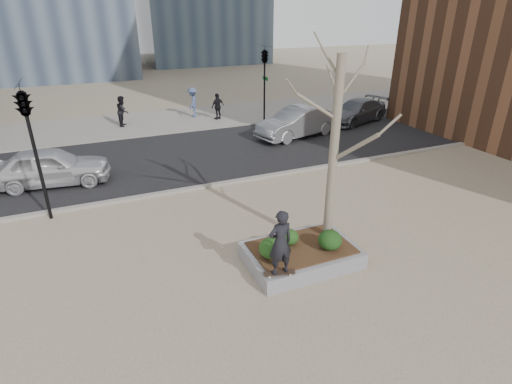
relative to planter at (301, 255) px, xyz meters
name	(u,v)px	position (x,y,z in m)	size (l,w,h in m)	color
ground	(268,270)	(-1.00, 0.00, -0.23)	(120.00, 120.00, 0.00)	tan
street	(181,156)	(-1.00, 10.00, -0.21)	(60.00, 8.00, 0.02)	black
far_sidewalk	(154,122)	(-1.00, 17.00, -0.21)	(60.00, 6.00, 0.02)	gray
planter	(301,255)	(0.00, 0.00, 0.00)	(3.00, 2.00, 0.45)	gray
planter_mulch	(301,247)	(0.00, 0.00, 0.25)	(2.70, 1.70, 0.04)	#382314
sycamore_tree	(336,123)	(1.00, 0.30, 3.56)	(2.80, 2.80, 6.60)	gray
shrub_left	(271,248)	(-0.99, -0.11, 0.54)	(0.64, 0.64, 0.54)	#1A3912
shrub_middle	(290,237)	(-0.23, 0.27, 0.48)	(0.50, 0.50, 0.43)	#193B12
shrub_right	(330,240)	(0.65, -0.37, 0.54)	(0.65, 0.65, 0.55)	black
skateboard	(279,274)	(-1.10, -0.85, 0.26)	(0.78, 0.20, 0.07)	black
skateboarder	(280,243)	(-1.10, -0.85, 1.15)	(0.62, 0.41, 1.71)	black
police_car	(51,167)	(-6.47, 8.68, 0.55)	(1.78, 4.42, 1.50)	silver
car_silver	(297,122)	(5.67, 10.65, 0.59)	(1.67, 4.80, 1.58)	gray
car_third	(356,111)	(10.56, 11.98, 0.47)	(1.90, 4.67, 1.35)	#4E5159
pedestrian_a	(123,111)	(-2.79, 16.78, 0.68)	(0.86, 0.67, 1.77)	black
pedestrian_b	(193,102)	(1.62, 17.24, 0.74)	(1.22, 0.70, 1.89)	#44537B
pedestrian_c	(218,106)	(2.91, 16.02, 0.62)	(0.96, 0.40, 1.63)	black
traffic_light_near	(36,155)	(-6.50, 5.60, 2.02)	(0.60, 2.48, 4.50)	black
traffic_light_far	(264,84)	(5.50, 14.60, 2.02)	(0.60, 2.48, 4.50)	black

